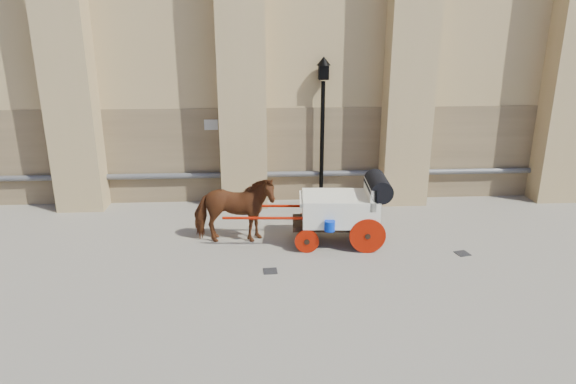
{
  "coord_description": "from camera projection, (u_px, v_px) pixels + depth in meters",
  "views": [
    {
      "loc": [
        -0.51,
        -11.8,
        5.44
      ],
      "look_at": [
        0.18,
        0.56,
        1.39
      ],
      "focal_mm": 32.0,
      "sensor_mm": 36.0,
      "label": 1
    }
  ],
  "objects": [
    {
      "name": "ground",
      "position": [
        282.0,
        251.0,
        12.92
      ],
      "size": [
        90.0,
        90.0,
        0.0
      ],
      "primitive_type": "plane",
      "color": "gray",
      "rests_on": "ground"
    },
    {
      "name": "street_lamp",
      "position": [
        322.0,
        127.0,
        15.78
      ],
      "size": [
        0.43,
        0.43,
        4.54
      ],
      "color": "black",
      "rests_on": "ground"
    },
    {
      "name": "carriage",
      "position": [
        345.0,
        207.0,
        13.13
      ],
      "size": [
        4.26,
        1.54,
        1.84
      ],
      "rotation": [
        0.0,
        0.0,
        -0.06
      ],
      "color": "black",
      "rests_on": "ground"
    },
    {
      "name": "drain_grate_near",
      "position": [
        270.0,
        271.0,
        11.87
      ],
      "size": [
        0.34,
        0.34,
        0.01
      ],
      "primitive_type": "cube",
      "rotation": [
        0.0,
        0.0,
        0.05
      ],
      "color": "black",
      "rests_on": "ground"
    },
    {
      "name": "drain_grate_far",
      "position": [
        462.0,
        253.0,
        12.78
      ],
      "size": [
        0.39,
        0.39,
        0.01
      ],
      "primitive_type": "cube",
      "rotation": [
        0.0,
        0.0,
        0.24
      ],
      "color": "black",
      "rests_on": "ground"
    },
    {
      "name": "horse",
      "position": [
        234.0,
        210.0,
        13.19
      ],
      "size": [
        0.99,
        2.12,
        1.78
      ],
      "primitive_type": "imported",
      "rotation": [
        0.0,
        0.0,
        1.56
      ],
      "color": "brown",
      "rests_on": "ground"
    }
  ]
}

